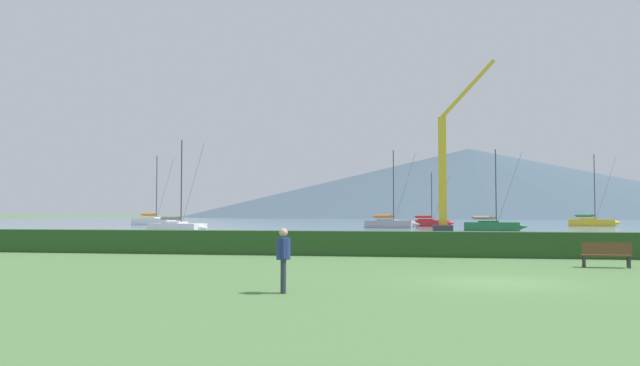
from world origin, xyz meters
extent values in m
plane|color=#517A42|center=(0.00, 0.00, 0.00)|extent=(1000.00, 1000.00, 0.00)
cube|color=slate|center=(0.00, 137.00, 0.00)|extent=(320.00, 246.00, 0.00)
cube|color=#284C23|center=(0.00, 11.00, 0.59)|extent=(80.00, 1.20, 1.17)
cube|color=white|center=(-27.96, 42.79, 0.49)|extent=(6.49, 3.92, 0.96)
cone|color=white|center=(-24.63, 41.69, 0.49)|extent=(1.26, 1.11, 0.82)
cube|color=silver|center=(-28.29, 42.90, 0.84)|extent=(2.63, 2.11, 0.61)
cylinder|color=#333338|center=(-27.46, 42.62, 5.01)|extent=(0.12, 0.12, 8.96)
cylinder|color=#333338|center=(-28.77, 43.05, 1.50)|extent=(2.66, 0.97, 0.11)
cylinder|color=gray|center=(-28.77, 43.05, 1.50)|extent=(2.35, 1.10, 0.39)
cylinder|color=#333338|center=(-26.09, 42.17, 4.79)|extent=(2.78, 0.94, 8.52)
cube|color=#9E9EA3|center=(-8.06, 67.86, 0.51)|extent=(6.80, 3.49, 1.02)
cone|color=#9E9EA3|center=(-4.43, 67.11, 0.51)|extent=(1.26, 1.07, 0.87)
cube|color=gray|center=(-8.42, 67.93, 0.88)|extent=(2.67, 2.01, 0.65)
cylinder|color=#333338|center=(-7.52, 67.74, 5.54)|extent=(0.13, 0.13, 9.96)
cylinder|color=#333338|center=(-8.95, 68.04, 1.58)|extent=(2.88, 0.70, 0.11)
cylinder|color=orange|center=(-8.95, 68.04, 1.58)|extent=(2.51, 0.90, 0.41)
cylinder|color=#333338|center=(-6.02, 67.43, 5.29)|extent=(3.02, 0.65, 9.47)
cube|color=#236B38|center=(4.39, 56.49, 0.48)|extent=(6.25, 2.57, 0.96)
cone|color=#236B38|center=(7.86, 56.21, 0.48)|extent=(1.11, 0.90, 0.81)
cube|color=#206032|center=(4.04, 56.52, 0.83)|extent=(2.38, 1.64, 0.61)
cylinder|color=#333338|center=(4.91, 56.45, 4.93)|extent=(0.12, 0.12, 8.81)
cylinder|color=#333338|center=(3.54, 56.56, 1.48)|extent=(2.74, 0.32, 0.10)
cylinder|color=tan|center=(3.54, 56.56, 1.48)|extent=(2.36, 0.57, 0.38)
cylinder|color=#333338|center=(6.34, 56.33, 4.71)|extent=(2.89, 0.26, 8.38)
cube|color=gold|center=(21.66, 85.91, 0.52)|extent=(6.92, 3.45, 1.04)
cone|color=gold|center=(25.37, 85.21, 0.52)|extent=(1.28, 1.08, 0.88)
cube|color=gold|center=(21.29, 85.98, 0.90)|extent=(2.71, 2.01, 0.66)
cylinder|color=#333338|center=(22.22, 85.80, 5.82)|extent=(0.13, 0.13, 10.50)
cylinder|color=#333338|center=(20.76, 86.08, 1.61)|extent=(2.94, 0.66, 0.11)
cylinder|color=#2D7542|center=(20.76, 86.08, 1.61)|extent=(2.56, 0.88, 0.42)
cylinder|color=#333338|center=(23.75, 85.52, 5.56)|extent=(3.09, 0.61, 9.99)
cube|color=red|center=(-3.04, 78.76, 0.47)|extent=(6.31, 3.41, 0.94)
cone|color=red|center=(0.29, 77.95, 0.47)|extent=(1.19, 1.02, 0.80)
cube|color=#A52020|center=(-3.37, 78.84, 0.82)|extent=(2.50, 1.92, 0.60)
cylinder|color=#333338|center=(-2.54, 78.64, 4.31)|extent=(0.12, 0.12, 7.58)
cylinder|color=#333338|center=(-3.85, 78.96, 1.46)|extent=(2.64, 0.73, 0.10)
cylinder|color=red|center=(-3.85, 78.96, 1.46)|extent=(2.32, 0.91, 0.38)
cylinder|color=#333338|center=(-1.17, 78.31, 4.12)|extent=(2.77, 0.70, 7.21)
cube|color=white|center=(-48.30, 81.13, 0.57)|extent=(7.57, 4.07, 1.13)
cone|color=white|center=(-44.30, 80.18, 0.57)|extent=(1.42, 1.22, 0.96)
cube|color=silver|center=(-48.70, 81.23, 0.98)|extent=(3.00, 2.30, 0.72)
cylinder|color=#333338|center=(-47.70, 80.99, 6.11)|extent=(0.14, 0.14, 10.97)
cylinder|color=#333338|center=(-49.27, 81.36, 1.75)|extent=(3.18, 0.87, 0.12)
cylinder|color=orange|center=(-49.27, 81.36, 1.75)|extent=(2.78, 1.08, 0.45)
cylinder|color=#333338|center=(-46.05, 80.60, 5.83)|extent=(3.34, 0.82, 10.43)
cube|color=brown|center=(4.47, 5.99, 0.45)|extent=(1.73, 0.53, 0.06)
cube|color=brown|center=(4.46, 5.81, 0.73)|extent=(1.72, 0.21, 0.45)
cylinder|color=#333338|center=(5.26, 6.12, 0.23)|extent=(0.08, 0.08, 0.45)
cylinder|color=#333338|center=(3.70, 6.19, 0.23)|extent=(0.08, 0.08, 0.45)
cylinder|color=#333338|center=(5.24, 5.79, 0.23)|extent=(0.08, 0.08, 0.45)
cylinder|color=#333338|center=(3.69, 5.86, 0.23)|extent=(0.08, 0.08, 0.45)
cylinder|color=#2D3347|center=(-5.55, -3.68, 0.42)|extent=(0.14, 0.14, 0.85)
cylinder|color=#2D3347|center=(-5.59, -3.51, 0.42)|extent=(0.14, 0.14, 0.85)
cylinder|color=navy|center=(-5.57, -3.60, 1.12)|extent=(0.36, 0.36, 0.55)
cylinder|color=navy|center=(-5.51, -3.83, 1.15)|extent=(0.09, 0.09, 0.50)
cylinder|color=navy|center=(-5.63, -3.36, 1.15)|extent=(0.09, 0.09, 0.50)
sphere|color=tan|center=(-5.57, -3.60, 1.54)|extent=(0.22, 0.22, 0.22)
cube|color=#333338|center=(-1.17, 46.28, 0.40)|extent=(2.00, 2.00, 0.80)
cube|color=gold|center=(-1.17, 46.28, 6.25)|extent=(0.80, 0.80, 10.89)
cube|color=gold|center=(1.41, 46.28, 14.49)|extent=(5.43, 0.36, 5.83)
cone|color=#425666|center=(15.39, 332.82, 18.16)|extent=(302.30, 302.30, 36.33)
camera|label=1|loc=(-1.70, -19.63, 2.04)|focal=36.22mm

